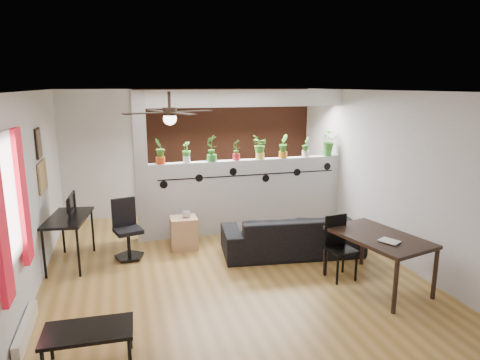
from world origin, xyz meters
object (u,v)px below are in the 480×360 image
object	(u,v)px
cup	(186,214)
office_chair	(127,233)
potted_plant_5	(283,146)
potted_plant_3	(236,149)
computer_desk	(68,221)
potted_plant_7	(327,143)
potted_plant_4	(260,146)
potted_plant_6	(306,146)
ceiling_fan	(170,114)
folding_chair	(338,241)
potted_plant_0	(160,150)
coffee_table	(88,333)
potted_plant_2	(212,147)
sofa	(292,235)
dining_table	(379,241)
potted_plant_1	(186,151)
cube_shelf	(184,233)

from	to	relation	value
cup	office_chair	distance (m)	1.00
potted_plant_5	cup	world-z (taller)	potted_plant_5
potted_plant_3	computer_desk	bearing A→B (deg)	-165.00
potted_plant_7	cup	world-z (taller)	potted_plant_7
potted_plant_4	potted_plant_6	distance (m)	0.90
ceiling_fan	folding_chair	distance (m)	2.91
potted_plant_0	computer_desk	size ratio (longest dim) A/B	0.40
coffee_table	potted_plant_5	bearing A→B (deg)	45.74
ceiling_fan	potted_plant_2	size ratio (longest dim) A/B	2.47
potted_plant_6	cup	xyz separation A→B (m)	(-2.37, -0.57, -0.96)
potted_plant_4	computer_desk	xyz separation A→B (m)	(-3.28, -0.76, -0.90)
sofa	folding_chair	world-z (taller)	folding_chair
potted_plant_5	sofa	size ratio (longest dim) A/B	0.21
ceiling_fan	potted_plant_6	distance (m)	3.36
cup	dining_table	distance (m)	3.08
potted_plant_5	sofa	distance (m)	1.83
potted_plant_1	dining_table	bearing A→B (deg)	-51.23
potted_plant_4	folding_chair	size ratio (longest dim) A/B	0.49
computer_desk	dining_table	world-z (taller)	computer_desk
cup	office_chair	world-z (taller)	office_chair
sofa	dining_table	xyz separation A→B (m)	(0.66, -1.39, 0.34)
ceiling_fan	cube_shelf	bearing A→B (deg)	75.99
potted_plant_6	potted_plant_0	bearing A→B (deg)	180.00
sofa	folding_chair	bearing A→B (deg)	113.60
cube_shelf	potted_plant_6	bearing A→B (deg)	14.42
dining_table	folding_chair	xyz separation A→B (m)	(-0.37, 0.42, -0.12)
office_chair	coffee_table	world-z (taller)	office_chair
potted_plant_6	potted_plant_7	world-z (taller)	potted_plant_7
ceiling_fan	office_chair	distance (m)	2.26
potted_plant_2	office_chair	bearing A→B (deg)	-154.25
potted_plant_0	potted_plant_3	world-z (taller)	potted_plant_0
sofa	potted_plant_6	bearing A→B (deg)	-114.12
potted_plant_3	folding_chair	world-z (taller)	potted_plant_3
potted_plant_5	coffee_table	bearing A→B (deg)	-134.26
dining_table	coffee_table	xyz separation A→B (m)	(-3.65, -0.73, -0.30)
sofa	dining_table	size ratio (longest dim) A/B	1.44
potted_plant_6	computer_desk	bearing A→B (deg)	-169.73
potted_plant_0	potted_plant_4	distance (m)	1.81
potted_plant_1	coffee_table	distance (m)	3.91
potted_plant_1	potted_plant_5	distance (m)	1.81
potted_plant_2	folding_chair	world-z (taller)	potted_plant_2
potted_plant_0	cup	xyz separation A→B (m)	(0.34, -0.57, -1.00)
potted_plant_2	potted_plant_3	distance (m)	0.45
cup	potted_plant_0	bearing A→B (deg)	120.55
potted_plant_4	computer_desk	distance (m)	3.48
potted_plant_1	cube_shelf	distance (m)	1.41
cup	potted_plant_2	bearing A→B (deg)	45.22
ceiling_fan	potted_plant_0	bearing A→B (deg)	89.36
cup	folding_chair	distance (m)	2.53
potted_plant_4	dining_table	distance (m)	2.93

